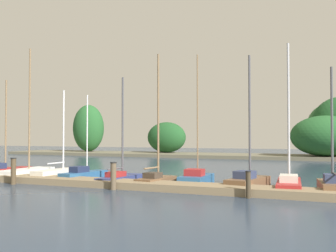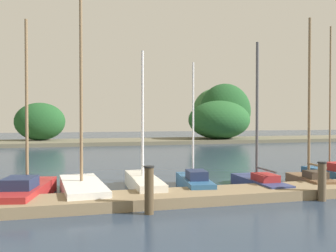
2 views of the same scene
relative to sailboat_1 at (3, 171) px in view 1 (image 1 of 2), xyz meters
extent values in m
cube|color=#847051|center=(9.85, -1.62, -0.20)|extent=(27.57, 1.80, 0.35)
cube|color=#66604C|center=(9.85, 28.73, -0.18)|extent=(68.40, 8.00, 0.40)
ellipsoid|color=#235628|center=(-13.61, 29.42, 3.44)|extent=(4.68, 4.09, 6.85)
ellipsoid|color=#386B38|center=(19.45, 30.48, 3.10)|extent=(5.74, 3.40, 6.16)
ellipsoid|color=#1E4C23|center=(-1.38, 30.07, 2.10)|extent=(5.44, 3.79, 4.16)
ellipsoid|color=#235628|center=(18.77, 27.32, 2.28)|extent=(7.43, 5.73, 4.51)
cube|color=maroon|center=(-0.02, -0.11, -0.11)|extent=(2.02, 4.18, 0.55)
cube|color=maroon|center=(0.33, 1.66, -0.13)|extent=(0.88, 1.12, 0.47)
cylinder|color=#7F6647|center=(0.04, 0.18, 3.04)|extent=(0.11, 0.11, 5.73)
cube|color=white|center=(1.91, -0.01, -0.10)|extent=(1.63, 4.24, 0.56)
cube|color=white|center=(1.79, 1.86, -0.13)|extent=(0.81, 1.09, 0.48)
cylinder|color=#7F6647|center=(1.89, 0.30, 4.00)|extent=(0.11, 0.11, 7.65)
cube|color=silver|center=(4.23, 0.40, -0.08)|extent=(1.09, 4.08, 0.60)
cube|color=silver|center=(4.29, 2.22, -0.11)|extent=(0.56, 1.03, 0.51)
cylinder|color=silver|center=(4.24, 0.70, 2.66)|extent=(0.10, 0.10, 4.88)
cylinder|color=silver|center=(4.22, 0.03, 0.61)|extent=(0.12, 1.48, 0.07)
cube|color=#285684|center=(6.19, 0.13, -0.12)|extent=(1.33, 3.38, 0.52)
cube|color=#285684|center=(6.37, 1.60, -0.14)|extent=(0.61, 0.88, 0.45)
cube|color=#1E2847|center=(6.14, -0.28, 0.32)|extent=(0.81, 1.07, 0.34)
cylinder|color=silver|center=(6.22, 0.37, 2.41)|extent=(0.08, 0.08, 4.53)
cube|color=navy|center=(8.82, -0.25, -0.17)|extent=(1.04, 3.57, 0.42)
cube|color=navy|center=(8.86, 1.35, -0.19)|extent=(0.55, 0.90, 0.35)
cube|color=maroon|center=(8.81, -0.69, 0.17)|extent=(0.75, 1.08, 0.27)
cylinder|color=#4C4C51|center=(8.83, 0.02, 2.79)|extent=(0.11, 0.11, 5.50)
cylinder|color=#4C4C51|center=(8.81, -0.71, 0.48)|extent=(0.11, 1.61, 0.08)
cube|color=brown|center=(11.09, -0.39, -0.16)|extent=(1.34, 2.80, 0.44)
cube|color=brown|center=(11.25, 0.81, -0.18)|extent=(0.63, 0.74, 0.37)
cube|color=#3D3328|center=(11.04, -0.73, 0.20)|extent=(0.84, 0.90, 0.28)
cylinder|color=#7F6647|center=(11.12, -0.19, 3.34)|extent=(0.11, 0.11, 6.57)
cylinder|color=#7F6647|center=(11.03, -0.81, 0.58)|extent=(0.27, 1.39, 0.09)
cube|color=#285684|center=(12.98, 0.64, -0.11)|extent=(1.34, 2.93, 0.54)
cube|color=#285684|center=(12.92, 1.94, -0.14)|extent=(0.70, 0.75, 0.46)
cube|color=maroon|center=(12.99, 0.28, 0.33)|extent=(0.95, 0.90, 0.35)
cylinder|color=#7F6647|center=(12.97, 0.86, 3.40)|extent=(0.08, 0.08, 6.49)
cube|color=brown|center=(15.82, 0.14, -0.10)|extent=(1.75, 3.34, 0.56)
cube|color=brown|center=(16.12, 1.54, -0.13)|extent=(0.76, 0.90, 0.48)
cube|color=#2D3856|center=(15.74, -0.25, 0.36)|extent=(1.01, 1.11, 0.36)
cylinder|color=#4C4C51|center=(15.87, 0.37, 3.23)|extent=(0.11, 0.11, 6.10)
cube|color=maroon|center=(17.76, 0.19, -0.13)|extent=(1.42, 4.02, 0.49)
cube|color=maroon|center=(17.60, 1.96, -0.16)|extent=(0.67, 1.03, 0.42)
cube|color=beige|center=(17.80, -0.30, 0.28)|extent=(0.90, 1.25, 0.32)
cylinder|color=#B7B7BC|center=(17.73, 0.48, 3.43)|extent=(0.12, 0.12, 6.62)
cube|color=brown|center=(19.69, -0.28, -0.09)|extent=(1.49, 2.86, 0.58)
cube|color=brown|center=(19.53, 0.93, -0.12)|extent=(0.71, 0.76, 0.49)
cube|color=#2D3856|center=(19.74, -0.62, 0.38)|extent=(0.95, 0.93, 0.37)
cylinder|color=#4C4C51|center=(19.67, -0.08, 2.78)|extent=(0.11, 0.11, 5.17)
cylinder|color=#4C4C51|center=(19.75, -0.73, 0.61)|extent=(0.27, 1.44, 0.08)
cylinder|color=#4C3D28|center=(3.72, -2.88, 0.32)|extent=(0.27, 0.27, 1.39)
cylinder|color=black|center=(3.72, -2.88, 1.03)|extent=(0.31, 0.31, 0.04)
cylinder|color=brown|center=(9.85, -2.68, 0.27)|extent=(0.28, 0.28, 1.31)
cylinder|color=black|center=(9.85, -2.68, 0.95)|extent=(0.32, 0.32, 0.04)
cylinder|color=#3D3323|center=(16.41, -2.72, 0.17)|extent=(0.21, 0.21, 1.10)
cylinder|color=black|center=(16.41, -2.72, 0.74)|extent=(0.24, 0.24, 0.04)
camera|label=1|loc=(19.78, -19.28, 2.21)|focal=42.13mm
camera|label=2|loc=(1.33, -13.77, 2.47)|focal=40.35mm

